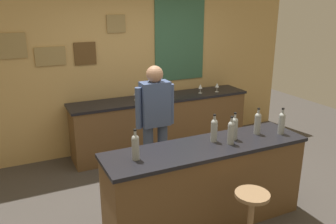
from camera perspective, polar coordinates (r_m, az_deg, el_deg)
name	(u,v)px	position (r m, az deg, el deg)	size (l,w,h in m)	color
ground_plane	(188,203)	(4.36, 3.27, -14.85)	(10.00, 10.00, 0.00)	#423D38
back_wall	(129,63)	(5.62, -6.41, 8.04)	(6.00, 0.09, 2.80)	tan
bar_counter	(206,184)	(3.83, 6.31, -11.84)	(2.23, 0.60, 0.92)	brown
side_counter	(162,123)	(5.66, -1.07, -1.89)	(2.96, 0.56, 0.90)	brown
bartender	(155,119)	(4.35, -2.14, -1.21)	(0.52, 0.21, 1.62)	#384766
bar_stool	(251,214)	(3.43, 13.56, -16.13)	(0.32, 0.32, 0.68)	olive
wine_bottle_a	(135,146)	(3.25, -5.43, -5.67)	(0.07, 0.07, 0.31)	#999E99
wine_bottle_b	(214,129)	(3.69, 7.66, -2.89)	(0.07, 0.07, 0.31)	#999E99
wine_bottle_c	(231,132)	(3.65, 10.42, -3.23)	(0.07, 0.07, 0.31)	#999E99
wine_bottle_d	(234,128)	(3.78, 10.96, -2.55)	(0.07, 0.07, 0.31)	#999E99
wine_bottle_e	(258,122)	(3.99, 14.65, -1.69)	(0.07, 0.07, 0.31)	#999E99
wine_bottle_f	(282,122)	(4.08, 18.35, -1.64)	(0.07, 0.07, 0.31)	#999E99
wine_glass_a	(136,93)	(5.35, -5.36, 3.14)	(0.07, 0.07, 0.16)	silver
wine_glass_b	(200,87)	(5.77, 5.39, 4.20)	(0.07, 0.07, 0.16)	silver
wine_glass_c	(217,85)	(5.90, 8.15, 4.39)	(0.07, 0.07, 0.16)	silver
coffee_mug	(157,95)	(5.48, -1.83, 2.87)	(0.12, 0.08, 0.09)	#B2332D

